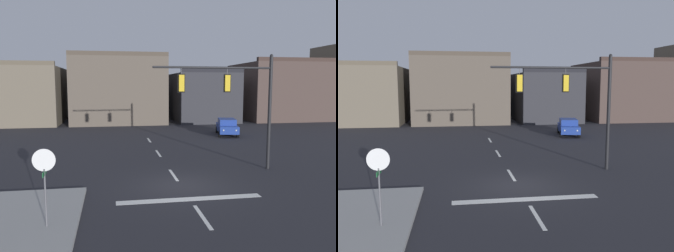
% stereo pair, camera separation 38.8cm
% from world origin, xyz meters
% --- Properties ---
extents(ground_plane, '(400.00, 400.00, 0.00)m').
position_xyz_m(ground_plane, '(0.00, 0.00, 0.00)').
color(ground_plane, '#232328').
extents(sidewalk_near_corner, '(5.00, 8.00, 0.15)m').
position_xyz_m(sidewalk_near_corner, '(-7.04, -4.00, 0.07)').
color(sidewalk_near_corner, gray).
rests_on(sidewalk_near_corner, ground).
extents(stop_bar_paint, '(6.40, 0.50, 0.01)m').
position_xyz_m(stop_bar_paint, '(0.00, -2.00, 0.00)').
color(stop_bar_paint, silver).
rests_on(stop_bar_paint, ground).
extents(lane_centreline, '(0.16, 26.40, 0.01)m').
position_xyz_m(lane_centreline, '(0.00, 2.00, 0.00)').
color(lane_centreline, silver).
rests_on(lane_centreline, ground).
extents(signal_mast_near_side, '(6.96, 0.40, 6.69)m').
position_xyz_m(signal_mast_near_side, '(3.76, 2.44, 4.39)').
color(signal_mast_near_side, black).
rests_on(signal_mast_near_side, ground).
extents(stop_sign, '(0.76, 0.64, 2.83)m').
position_xyz_m(stop_sign, '(-5.56, -4.26, 2.14)').
color(stop_sign, '#56565B').
rests_on(stop_sign, ground).
extents(car_lot_nearside, '(2.72, 4.69, 1.61)m').
position_xyz_m(car_lot_nearside, '(8.00, 15.90, 0.86)').
color(car_lot_nearside, navy).
rests_on(car_lot_nearside, ground).
extents(building_row, '(55.69, 13.56, 11.20)m').
position_xyz_m(building_row, '(10.34, 30.69, 4.19)').
color(building_row, '#665B4C').
rests_on(building_row, ground).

